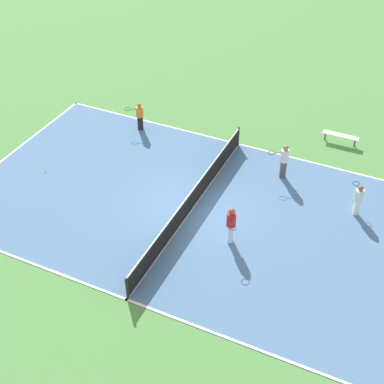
{
  "coord_description": "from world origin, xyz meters",
  "views": [
    {
      "loc": [
        15.46,
        7.21,
        14.52
      ],
      "look_at": [
        0.0,
        0.0,
        0.9
      ],
      "focal_mm": 50.0,
      "sensor_mm": 36.0,
      "label": 1
    }
  ],
  "objects_px": {
    "player_center_orange": "(140,115)",
    "player_far_white": "(358,198)",
    "tennis_ball_left_sideline": "(45,172)",
    "player_near_white": "(284,159)",
    "bench": "(341,136)",
    "player_coach_red": "(231,223)",
    "tennis_net": "(192,199)"
  },
  "relations": [
    {
      "from": "bench",
      "to": "player_coach_red",
      "type": "relative_size",
      "value": 1.06
    },
    {
      "from": "player_center_orange",
      "to": "player_far_white",
      "type": "relative_size",
      "value": 1.03
    },
    {
      "from": "player_near_white",
      "to": "player_far_white",
      "type": "distance_m",
      "value": 3.69
    },
    {
      "from": "player_center_orange",
      "to": "tennis_ball_left_sideline",
      "type": "distance_m",
      "value": 5.56
    },
    {
      "from": "player_near_white",
      "to": "player_center_orange",
      "type": "bearing_deg",
      "value": -31.49
    },
    {
      "from": "tennis_net",
      "to": "player_coach_red",
      "type": "distance_m",
      "value": 2.52
    },
    {
      "from": "player_coach_red",
      "to": "player_far_white",
      "type": "xyz_separation_m",
      "value": [
        -3.75,
        4.06,
        -0.14
      ]
    },
    {
      "from": "tennis_ball_left_sideline",
      "to": "player_far_white",
      "type": "bearing_deg",
      "value": 102.97
    },
    {
      "from": "player_coach_red",
      "to": "player_near_white",
      "type": "relative_size",
      "value": 0.98
    },
    {
      "from": "player_center_orange",
      "to": "player_far_white",
      "type": "bearing_deg",
      "value": 148.74
    },
    {
      "from": "player_far_white",
      "to": "bench",
      "type": "bearing_deg",
      "value": -6.07
    },
    {
      "from": "tennis_net",
      "to": "player_near_white",
      "type": "height_order",
      "value": "player_near_white"
    },
    {
      "from": "player_coach_red",
      "to": "tennis_ball_left_sideline",
      "type": "height_order",
      "value": "player_coach_red"
    },
    {
      "from": "player_coach_red",
      "to": "player_near_white",
      "type": "distance_m",
      "value": 4.93
    },
    {
      "from": "player_center_orange",
      "to": "player_near_white",
      "type": "bearing_deg",
      "value": 152.62
    },
    {
      "from": "player_center_orange",
      "to": "player_far_white",
      "type": "height_order",
      "value": "player_center_orange"
    },
    {
      "from": "player_far_white",
      "to": "tennis_ball_left_sideline",
      "type": "relative_size",
      "value": 21.16
    },
    {
      "from": "player_near_white",
      "to": "player_far_white",
      "type": "bearing_deg",
      "value": 136.4
    },
    {
      "from": "player_near_white",
      "to": "bench",
      "type": "bearing_deg",
      "value": -139.17
    },
    {
      "from": "bench",
      "to": "player_near_white",
      "type": "distance_m",
      "value": 4.29
    },
    {
      "from": "player_coach_red",
      "to": "tennis_net",
      "type": "bearing_deg",
      "value": -142.88
    },
    {
      "from": "player_near_white",
      "to": "tennis_ball_left_sideline",
      "type": "xyz_separation_m",
      "value": [
        4.24,
        -9.88,
        -0.94
      ]
    },
    {
      "from": "player_far_white",
      "to": "tennis_ball_left_sideline",
      "type": "height_order",
      "value": "player_far_white"
    },
    {
      "from": "player_far_white",
      "to": "player_coach_red",
      "type": "bearing_deg",
      "value": 107.17
    },
    {
      "from": "bench",
      "to": "player_coach_red",
      "type": "xyz_separation_m",
      "value": [
        8.79,
        -2.27,
        0.59
      ]
    },
    {
      "from": "player_near_white",
      "to": "tennis_ball_left_sideline",
      "type": "relative_size",
      "value": 24.84
    },
    {
      "from": "tennis_net",
      "to": "player_far_white",
      "type": "xyz_separation_m",
      "value": [
        -2.57,
        6.24,
        0.3
      ]
    },
    {
      "from": "bench",
      "to": "player_near_white",
      "type": "xyz_separation_m",
      "value": [
        3.89,
        -1.72,
        0.6
      ]
    },
    {
      "from": "tennis_ball_left_sideline",
      "to": "tennis_net",
      "type": "bearing_deg",
      "value": 94.1
    },
    {
      "from": "tennis_net",
      "to": "tennis_ball_left_sideline",
      "type": "bearing_deg",
      "value": -85.9
    },
    {
      "from": "player_near_white",
      "to": "tennis_ball_left_sideline",
      "type": "bearing_deg",
      "value": -2.11
    },
    {
      "from": "player_coach_red",
      "to": "player_center_orange",
      "type": "xyz_separation_m",
      "value": [
        -5.74,
        -7.21,
        -0.11
      ]
    }
  ]
}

